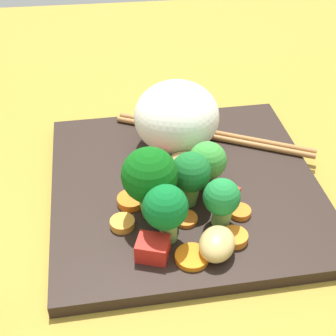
# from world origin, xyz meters

# --- Properties ---
(ground_plane) EXTENTS (1.10, 1.10, 0.02)m
(ground_plane) POSITION_xyz_m (0.00, 0.00, -0.01)
(ground_plane) COLOR olive
(square_plate) EXTENTS (0.27, 0.27, 0.01)m
(square_plate) POSITION_xyz_m (0.00, 0.00, 0.01)
(square_plate) COLOR black
(square_plate) RESTS_ON ground_plane
(rice_mound) EXTENTS (0.11, 0.12, 0.07)m
(rice_mound) POSITION_xyz_m (0.00, 0.06, 0.05)
(rice_mound) COLOR white
(rice_mound) RESTS_ON square_plate
(broccoli_floret_0) EXTENTS (0.04, 0.04, 0.06)m
(broccoli_floret_0) POSITION_xyz_m (-0.03, -0.08, 0.05)
(broccoli_floret_0) COLOR #709E4F
(broccoli_floret_0) RESTS_ON square_plate
(broccoli_floret_1) EXTENTS (0.03, 0.03, 0.05)m
(broccoli_floret_1) POSITION_xyz_m (0.02, -0.06, 0.04)
(broccoli_floret_1) COLOR #82B854
(broccoli_floret_1) RESTS_ON square_plate
(broccoli_floret_2) EXTENTS (0.04, 0.04, 0.06)m
(broccoli_floret_2) POSITION_xyz_m (-0.00, -0.03, 0.05)
(broccoli_floret_2) COLOR #5B973C
(broccoli_floret_2) RESTS_ON square_plate
(broccoli_floret_3) EXTENTS (0.05, 0.05, 0.08)m
(broccoli_floret_3) POSITION_xyz_m (-0.04, -0.04, 0.06)
(broccoli_floret_3) COLOR #549D3B
(broccoli_floret_3) RESTS_ON square_plate
(broccoli_floret_4) EXTENTS (0.04, 0.04, 0.05)m
(broccoli_floret_4) POSITION_xyz_m (0.02, -0.01, 0.04)
(broccoli_floret_4) COLOR #6EAF43
(broccoli_floret_4) RESTS_ON square_plate
(carrot_slice_0) EXTENTS (0.03, 0.03, 0.01)m
(carrot_slice_0) POSITION_xyz_m (0.03, -0.08, 0.02)
(carrot_slice_0) COLOR orange
(carrot_slice_0) RESTS_ON square_plate
(carrot_slice_1) EXTENTS (0.03, 0.03, 0.00)m
(carrot_slice_1) POSITION_xyz_m (-0.01, -0.06, 0.02)
(carrot_slice_1) COLOR orange
(carrot_slice_1) RESTS_ON square_plate
(carrot_slice_2) EXTENTS (0.04, 0.04, 0.01)m
(carrot_slice_2) POSITION_xyz_m (-0.01, -0.10, 0.02)
(carrot_slice_2) COLOR orange
(carrot_slice_2) RESTS_ON square_plate
(carrot_slice_3) EXTENTS (0.03, 0.03, 0.01)m
(carrot_slice_3) POSITION_xyz_m (-0.07, -0.05, 0.02)
(carrot_slice_3) COLOR orange
(carrot_slice_3) RESTS_ON square_plate
(carrot_slice_4) EXTENTS (0.03, 0.03, 0.01)m
(carrot_slice_4) POSITION_xyz_m (-0.06, -0.03, 0.02)
(carrot_slice_4) COLOR orange
(carrot_slice_4) RESTS_ON square_plate
(carrot_slice_5) EXTENTS (0.02, 0.02, 0.01)m
(carrot_slice_5) POSITION_xyz_m (0.04, -0.05, 0.02)
(carrot_slice_5) COLOR orange
(carrot_slice_5) RESTS_ON square_plate
(pepper_chunk_0) EXTENTS (0.03, 0.03, 0.02)m
(pepper_chunk_0) POSITION_xyz_m (-0.04, -0.09, 0.02)
(pepper_chunk_0) COLOR red
(pepper_chunk_0) RESTS_ON square_plate
(pepper_chunk_1) EXTENTS (0.03, 0.03, 0.02)m
(pepper_chunk_1) POSITION_xyz_m (0.03, -0.03, 0.02)
(pepper_chunk_1) COLOR red
(pepper_chunk_1) RESTS_ON square_plate
(pepper_chunk_2) EXTENTS (0.04, 0.04, 0.02)m
(pepper_chunk_2) POSITION_xyz_m (-0.03, -0.00, 0.02)
(pepper_chunk_2) COLOR red
(pepper_chunk_2) RESTS_ON square_plate
(pepper_chunk_3) EXTENTS (0.03, 0.03, 0.02)m
(pepper_chunk_3) POSITION_xyz_m (-0.03, -0.03, 0.02)
(pepper_chunk_3) COLOR red
(pepper_chunk_3) RESTS_ON square_plate
(chicken_piece_0) EXTENTS (0.04, 0.05, 0.02)m
(chicken_piece_0) POSITION_xyz_m (0.01, -0.10, 0.02)
(chicken_piece_0) COLOR tan
(chicken_piece_0) RESTS_ON square_plate
(chicken_piece_4) EXTENTS (0.04, 0.04, 0.03)m
(chicken_piece_4) POSITION_xyz_m (0.00, 0.01, 0.03)
(chicken_piece_4) COLOR tan
(chicken_piece_4) RESTS_ON square_plate
(chopstick_pair) EXTENTS (0.21, 0.11, 0.01)m
(chopstick_pair) POSITION_xyz_m (0.04, 0.07, 0.02)
(chopstick_pair) COLOR #A36C38
(chopstick_pair) RESTS_ON square_plate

